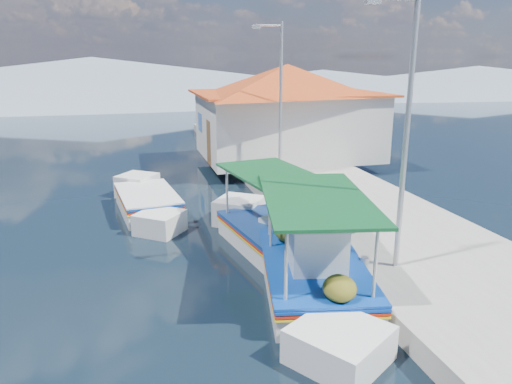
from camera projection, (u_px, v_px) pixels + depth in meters
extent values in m
plane|color=black|center=(218.00, 366.00, 8.44)|extent=(160.00, 160.00, 0.00)
cube|color=#A6A49B|center=(365.00, 218.00, 15.41)|extent=(5.00, 44.00, 0.50)
cylinder|color=#A5A8AD|center=(365.00, 263.00, 11.06)|extent=(0.20, 0.20, 0.30)
cylinder|color=#A5A8AD|center=(284.00, 194.00, 16.64)|extent=(0.20, 0.20, 0.30)
cylinder|color=#A5A8AD|center=(244.00, 159.00, 22.22)|extent=(0.20, 0.20, 0.30)
cube|color=white|center=(313.00, 281.00, 11.13)|extent=(2.93, 4.56, 0.92)
cube|color=white|center=(259.00, 238.00, 13.51)|extent=(2.13, 2.13, 1.02)
cube|color=white|center=(393.00, 341.00, 8.80)|extent=(2.07, 2.07, 0.87)
cube|color=#0C3B9D|center=(313.00, 264.00, 11.02)|extent=(3.02, 4.70, 0.06)
cube|color=red|center=(313.00, 268.00, 11.04)|extent=(3.02, 4.70, 0.05)
cube|color=yellow|center=(313.00, 270.00, 11.06)|extent=(3.02, 4.70, 0.04)
cube|color=#0C3B9D|center=(313.00, 262.00, 11.00)|extent=(3.03, 4.66, 0.05)
cube|color=brown|center=(313.00, 263.00, 11.01)|extent=(2.75, 4.44, 0.05)
cube|color=white|center=(321.00, 245.00, 10.61)|extent=(1.40, 1.47, 1.07)
cube|color=silver|center=(322.00, 222.00, 10.46)|extent=(1.53, 1.59, 0.06)
cylinder|color=beige|center=(247.00, 214.00, 11.96)|extent=(0.07, 0.07, 1.55)
cylinder|color=beige|center=(305.00, 205.00, 12.69)|extent=(0.07, 0.07, 1.55)
cylinder|color=beige|center=(328.00, 268.00, 8.90)|extent=(0.07, 0.07, 1.55)
cylinder|color=beige|center=(399.00, 252.00, 9.63)|extent=(0.07, 0.07, 1.55)
cube|color=#0E4722|center=(316.00, 198.00, 10.59)|extent=(3.04, 4.58, 0.07)
ellipsoid|color=#464813|center=(271.00, 235.00, 11.94)|extent=(0.74, 0.81, 0.55)
ellipsoid|color=#464813|center=(285.00, 227.00, 12.66)|extent=(0.62, 0.68, 0.47)
ellipsoid|color=#464813|center=(370.00, 282.00, 9.51)|extent=(0.66, 0.73, 0.50)
sphere|color=#F84707|center=(335.00, 219.00, 11.73)|extent=(0.39, 0.39, 0.39)
cube|color=white|center=(272.00, 241.00, 13.59)|extent=(2.45, 3.78, 0.90)
cube|color=white|center=(263.00, 211.00, 15.82)|extent=(1.90, 1.90, 0.99)
cube|color=white|center=(283.00, 277.00, 11.40)|extent=(1.84, 1.84, 0.85)
cube|color=#0C3B9D|center=(272.00, 227.00, 13.47)|extent=(2.53, 3.89, 0.06)
cube|color=red|center=(272.00, 230.00, 13.49)|extent=(2.53, 3.89, 0.05)
cube|color=yellow|center=(272.00, 232.00, 13.51)|extent=(2.53, 3.89, 0.04)
cube|color=navy|center=(272.00, 225.00, 13.45)|extent=(2.54, 3.86, 0.05)
cube|color=brown|center=(272.00, 226.00, 13.46)|extent=(2.29, 3.69, 0.05)
cylinder|color=beige|center=(241.00, 187.00, 14.61)|extent=(0.07, 0.07, 1.51)
cylinder|color=beige|center=(291.00, 186.00, 14.74)|extent=(0.07, 0.07, 1.51)
cylinder|color=beige|center=(249.00, 218.00, 11.78)|extent=(0.07, 0.07, 1.51)
cylinder|color=beige|center=(309.00, 216.00, 11.91)|extent=(0.07, 0.07, 1.51)
cube|color=#0E4722|center=(272.00, 174.00, 13.05)|extent=(2.55, 3.80, 0.07)
cube|color=white|center=(148.00, 206.00, 16.70)|extent=(2.17, 3.53, 0.93)
cube|color=white|center=(152.00, 187.00, 18.79)|extent=(1.78, 1.78, 1.03)
cube|color=white|center=(142.00, 228.00, 14.64)|extent=(1.73, 1.73, 0.88)
cube|color=#0C3B9D|center=(147.00, 195.00, 16.58)|extent=(2.23, 3.64, 0.06)
cube|color=red|center=(147.00, 197.00, 16.60)|extent=(2.23, 3.64, 0.05)
cube|color=yellow|center=(147.00, 199.00, 16.62)|extent=(2.23, 3.64, 0.04)
cube|color=white|center=(147.00, 193.00, 16.56)|extent=(2.24, 3.61, 0.05)
cube|color=brown|center=(147.00, 194.00, 16.57)|extent=(2.02, 3.45, 0.05)
cube|color=silver|center=(287.00, 126.00, 23.38)|extent=(8.00, 6.00, 3.00)
cube|color=#CA571C|center=(287.00, 93.00, 22.96)|extent=(8.64, 6.48, 0.10)
pyramid|color=#CA571C|center=(287.00, 79.00, 22.78)|extent=(10.49, 10.49, 1.40)
cube|color=brown|center=(209.00, 143.00, 21.60)|extent=(0.06, 1.00, 2.00)
cube|color=#0C3B9D|center=(201.00, 122.00, 23.76)|extent=(0.06, 1.20, 0.90)
cylinder|color=#A5A8AD|center=(406.00, 139.00, 10.48)|extent=(0.12, 0.12, 6.00)
cube|color=#A5A8AD|center=(373.00, 0.00, 9.48)|extent=(0.30, 0.14, 0.14)
cylinder|color=#A5A8AD|center=(281.00, 102.00, 18.85)|extent=(0.12, 0.12, 6.00)
cylinder|color=#A5A8AD|center=(269.00, 25.00, 17.96)|extent=(1.00, 0.08, 0.08)
cube|color=#A5A8AD|center=(256.00, 27.00, 17.85)|extent=(0.30, 0.14, 0.14)
cone|color=gray|center=(93.00, 80.00, 58.63)|extent=(96.00, 96.00, 5.50)
cone|color=gray|center=(322.00, 84.00, 66.27)|extent=(76.80, 76.80, 3.80)
cone|color=gray|center=(477.00, 80.00, 72.39)|extent=(89.60, 89.60, 4.20)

